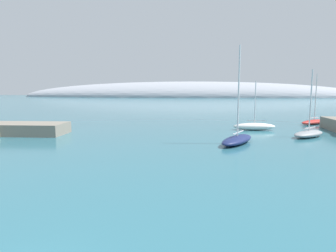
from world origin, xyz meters
TOP-DOWN VIEW (x-y plane):
  - distant_ridge at (-17.77, 230.74)m, footprint 289.69×59.73m
  - sailboat_navy_near_shore at (8.42, 25.05)m, footprint 4.82×7.07m
  - sailboat_red_mid_mooring at (22.97, 45.24)m, footprint 6.37×6.16m
  - sailboat_grey_outer_mooring at (17.55, 30.84)m, footprint 5.44×5.47m
  - sailboat_white_end_of_line at (11.78, 36.20)m, footprint 6.17×2.23m

SIDE VIEW (x-z plane):
  - distant_ridge at x=-17.77m, z-range -12.86..12.86m
  - sailboat_red_mid_mooring at x=22.97m, z-range -3.82..4.73m
  - sailboat_grey_outer_mooring at x=17.55m, z-range -3.64..4.64m
  - sailboat_navy_near_shore at x=8.42m, z-range -4.69..5.78m
  - sailboat_white_end_of_line at x=11.78m, z-range -2.99..4.12m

